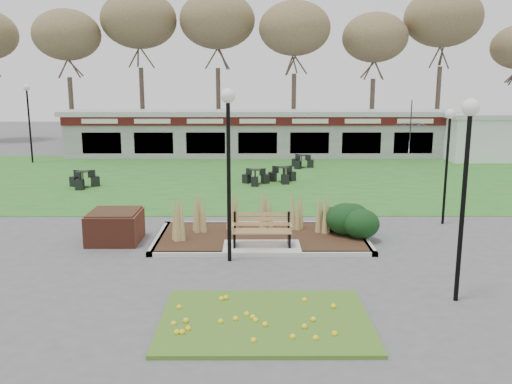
{
  "coord_description": "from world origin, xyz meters",
  "views": [
    {
      "loc": [
        -0.22,
        -14.71,
        4.76
      ],
      "look_at": [
        -0.16,
        2.0,
        1.32
      ],
      "focal_mm": 38.0,
      "sensor_mm": 36.0,
      "label": 1
    }
  ],
  "objects_px": {
    "service_hut": "(480,136)",
    "lamp_post_near_left": "(228,137)",
    "food_pavilion": "(257,133)",
    "lamp_post_far_left": "(28,106)",
    "bistro_set_a": "(255,179)",
    "car_black": "(139,137)",
    "car_silver": "(108,134)",
    "brick_planter": "(115,226)",
    "bistro_set_c": "(283,177)",
    "bistro_set_d": "(301,163)",
    "park_bench": "(262,229)",
    "patio_umbrella": "(410,137)",
    "lamp_post_mid_right": "(448,141)",
    "lamp_post_near_right": "(467,156)",
    "bistro_set_b": "(83,182)"
  },
  "relations": [
    {
      "from": "bistro_set_b",
      "to": "patio_umbrella",
      "type": "bearing_deg",
      "value": 19.96
    },
    {
      "from": "bistro_set_a",
      "to": "bistro_set_b",
      "type": "bearing_deg",
      "value": -174.57
    },
    {
      "from": "lamp_post_near_left",
      "to": "bistro_set_c",
      "type": "relative_size",
      "value": 3.37
    },
    {
      "from": "service_hut",
      "to": "lamp_post_near_right",
      "type": "relative_size",
      "value": 1.0
    },
    {
      "from": "brick_planter",
      "to": "park_bench",
      "type": "bearing_deg",
      "value": -9.69
    },
    {
      "from": "bistro_set_a",
      "to": "car_silver",
      "type": "bearing_deg",
      "value": 123.81
    },
    {
      "from": "lamp_post_near_left",
      "to": "bistro_set_d",
      "type": "relative_size",
      "value": 3.48
    },
    {
      "from": "lamp_post_far_left",
      "to": "bistro_set_b",
      "type": "xyz_separation_m",
      "value": [
        5.36,
        -7.62,
        -3.06
      ]
    },
    {
      "from": "bistro_set_d",
      "to": "lamp_post_far_left",
      "type": "bearing_deg",
      "value": 172.97
    },
    {
      "from": "food_pavilion",
      "to": "lamp_post_far_left",
      "type": "bearing_deg",
      "value": -167.45
    },
    {
      "from": "lamp_post_near_right",
      "to": "bistro_set_c",
      "type": "xyz_separation_m",
      "value": [
        -3.07,
        14.17,
        -2.95
      ]
    },
    {
      "from": "food_pavilion",
      "to": "car_silver",
      "type": "bearing_deg",
      "value": 148.44
    },
    {
      "from": "lamp_post_far_left",
      "to": "bistro_set_a",
      "type": "height_order",
      "value": "lamp_post_far_left"
    },
    {
      "from": "patio_umbrella",
      "to": "lamp_post_mid_right",
      "type": "bearing_deg",
      "value": -100.5
    },
    {
      "from": "lamp_post_far_left",
      "to": "car_black",
      "type": "bearing_deg",
      "value": 58.64
    },
    {
      "from": "lamp_post_near_left",
      "to": "lamp_post_mid_right",
      "type": "bearing_deg",
      "value": 28.45
    },
    {
      "from": "park_bench",
      "to": "bistro_set_d",
      "type": "distance_m",
      "value": 15.01
    },
    {
      "from": "lamp_post_mid_right",
      "to": "car_black",
      "type": "bearing_deg",
      "value": 124.32
    },
    {
      "from": "park_bench",
      "to": "lamp_post_near_left",
      "type": "bearing_deg",
      "value": -130.09
    },
    {
      "from": "bistro_set_a",
      "to": "car_black",
      "type": "xyz_separation_m",
      "value": [
        -8.47,
        14.58,
        0.47
      ]
    },
    {
      "from": "brick_planter",
      "to": "bistro_set_d",
      "type": "bearing_deg",
      "value": 64.16
    },
    {
      "from": "food_pavilion",
      "to": "lamp_post_near_left",
      "type": "bearing_deg",
      "value": -92.43
    },
    {
      "from": "park_bench",
      "to": "patio_umbrella",
      "type": "xyz_separation_m",
      "value": [
        8.46,
        15.09,
        1.07
      ]
    },
    {
      "from": "brick_planter",
      "to": "lamp_post_near_left",
      "type": "bearing_deg",
      "value": -27.1
    },
    {
      "from": "food_pavilion",
      "to": "bistro_set_c",
      "type": "distance_m",
      "value": 9.44
    },
    {
      "from": "bistro_set_d",
      "to": "car_silver",
      "type": "distance_m",
      "value": 18.3
    },
    {
      "from": "bistro_set_a",
      "to": "car_black",
      "type": "distance_m",
      "value": 16.87
    },
    {
      "from": "lamp_post_near_left",
      "to": "brick_planter",
      "type": "bearing_deg",
      "value": 152.9
    },
    {
      "from": "brick_planter",
      "to": "car_silver",
      "type": "bearing_deg",
      "value": 105.19
    },
    {
      "from": "car_black",
      "to": "bistro_set_c",
      "type": "bearing_deg",
      "value": -156.3
    },
    {
      "from": "food_pavilion",
      "to": "service_hut",
      "type": "height_order",
      "value": "food_pavilion"
    },
    {
      "from": "lamp_post_near_left",
      "to": "lamp_post_mid_right",
      "type": "distance_m",
      "value": 8.05
    },
    {
      "from": "lamp_post_near_left",
      "to": "bistro_set_d",
      "type": "height_order",
      "value": "lamp_post_near_left"
    },
    {
      "from": "lamp_post_far_left",
      "to": "patio_umbrella",
      "type": "relative_size",
      "value": 1.75
    },
    {
      "from": "car_silver",
      "to": "lamp_post_mid_right",
      "type": "bearing_deg",
      "value": -163.18
    },
    {
      "from": "lamp_post_far_left",
      "to": "bistro_set_d",
      "type": "height_order",
      "value": "lamp_post_far_left"
    },
    {
      "from": "bistro_set_c",
      "to": "bistro_set_d",
      "type": "bearing_deg",
      "value": 74.13
    },
    {
      "from": "lamp_post_near_left",
      "to": "bistro_set_a",
      "type": "distance_m",
      "value": 11.37
    },
    {
      "from": "bistro_set_a",
      "to": "car_black",
      "type": "relative_size",
      "value": 0.3
    },
    {
      "from": "lamp_post_near_right",
      "to": "lamp_post_mid_right",
      "type": "distance_m",
      "value": 6.82
    },
    {
      "from": "park_bench",
      "to": "car_silver",
      "type": "distance_m",
      "value": 29.1
    },
    {
      "from": "patio_umbrella",
      "to": "bistro_set_d",
      "type": "bearing_deg",
      "value": -177.37
    },
    {
      "from": "bistro_set_c",
      "to": "food_pavilion",
      "type": "bearing_deg",
      "value": 97.12
    },
    {
      "from": "service_hut",
      "to": "lamp_post_near_left",
      "type": "xyz_separation_m",
      "value": [
        -14.38,
        -18.8,
        1.89
      ]
    },
    {
      "from": "food_pavilion",
      "to": "car_silver",
      "type": "height_order",
      "value": "food_pavilion"
    },
    {
      "from": "brick_planter",
      "to": "patio_umbrella",
      "type": "relative_size",
      "value": 0.57
    },
    {
      "from": "lamp_post_far_left",
      "to": "bistro_set_b",
      "type": "relative_size",
      "value": 3.28
    },
    {
      "from": "park_bench",
      "to": "bistro_set_a",
      "type": "distance_m",
      "value": 9.88
    },
    {
      "from": "car_black",
      "to": "car_silver",
      "type": "bearing_deg",
      "value": 39.75
    },
    {
      "from": "food_pavilion",
      "to": "bistro_set_d",
      "type": "xyz_separation_m",
      "value": [
        2.41,
        -4.9,
        -1.22
      ]
    }
  ]
}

